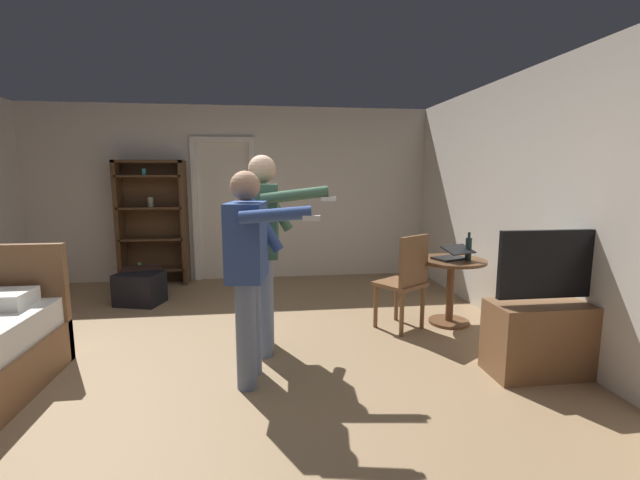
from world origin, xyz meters
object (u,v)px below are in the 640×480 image
at_px(person_striped_shirt, 265,239).
at_px(suitcase_small, 140,289).
at_px(bottle_on_table, 468,249).
at_px(side_table, 451,280).
at_px(person_blue_shirt, 249,263).
at_px(bookshelf, 153,218).
at_px(tv_flatscreen, 548,330).
at_px(suitcase_dark, 142,283).
at_px(laptop, 452,255).
at_px(wooden_chair, 406,278).

height_order(person_striped_shirt, suitcase_small, person_striped_shirt).
bearing_deg(bottle_on_table, side_table, 150.26).
xyz_separation_m(side_table, person_blue_shirt, (-2.08, -1.03, 0.45)).
bearing_deg(suitcase_small, side_table, -1.81).
bearing_deg(side_table, suitcase_small, 161.69).
bearing_deg(bookshelf, tv_flatscreen, -41.93).
distance_m(person_blue_shirt, suitcase_dark, 2.94).
height_order(side_table, bottle_on_table, bottle_on_table).
xyz_separation_m(bottle_on_table, suitcase_dark, (-3.67, 1.50, -0.62)).
distance_m(bookshelf, bottle_on_table, 4.33).
distance_m(side_table, suitcase_dark, 3.82).
height_order(side_table, suitcase_dark, side_table).
xyz_separation_m(person_blue_shirt, suitcase_small, (-1.41, 2.19, -0.73)).
xyz_separation_m(laptop, suitcase_dark, (-3.52, 1.46, -0.55)).
bearing_deg(side_table, laptop, -109.82).
xyz_separation_m(tv_flatscreen, person_blue_shirt, (-2.34, 0.19, 0.57)).
relative_size(laptop, wooden_chair, 0.42).
relative_size(wooden_chair, suitcase_small, 1.92).
distance_m(tv_flatscreen, person_striped_shirt, 2.43).
height_order(bookshelf, suitcase_dark, bookshelf).
bearing_deg(suitcase_dark, wooden_chair, -39.85).
height_order(wooden_chair, person_blue_shirt, person_blue_shirt).
height_order(bottle_on_table, suitcase_dark, bottle_on_table).
bearing_deg(tv_flatscreen, bookshelf, 138.07).
relative_size(side_table, person_striped_shirt, 0.41).
height_order(laptop, suitcase_small, laptop).
xyz_separation_m(tv_flatscreen, person_striped_shirt, (-2.22, 0.76, 0.66)).
bearing_deg(bottle_on_table, tv_flatscreen, -83.88).
xyz_separation_m(wooden_chair, person_blue_shirt, (-1.54, -0.90, 0.39)).
bearing_deg(person_blue_shirt, suitcase_dark, 120.70).
distance_m(wooden_chair, person_blue_shirt, 1.82).
height_order(laptop, person_striped_shirt, person_striped_shirt).
bearing_deg(laptop, bookshelf, 147.61).
height_order(bookshelf, suitcase_small, bookshelf).
distance_m(tv_flatscreen, bottle_on_table, 1.24).
bearing_deg(side_table, bookshelf, 148.19).
distance_m(side_table, bottle_on_table, 0.38).
distance_m(bookshelf, person_blue_shirt, 3.55).
bearing_deg(suitcase_small, bottle_on_table, -2.29).
bearing_deg(suitcase_small, person_striped_shirt, -29.95).
relative_size(bookshelf, tv_flatscreen, 1.53).
bearing_deg(person_striped_shirt, person_blue_shirt, -102.26).
xyz_separation_m(bookshelf, bottle_on_table, (3.68, -2.28, -0.14)).
distance_m(tv_flatscreen, side_table, 1.25).
relative_size(person_blue_shirt, suitcase_small, 3.12).
xyz_separation_m(laptop, suitcase_small, (-3.47, 1.19, -0.56)).
xyz_separation_m(bookshelf, suitcase_small, (0.05, -1.04, -0.77)).
xyz_separation_m(person_blue_shirt, suitcase_dark, (-1.46, 2.45, -0.73)).
xyz_separation_m(laptop, person_blue_shirt, (-2.06, -0.99, 0.18)).
distance_m(laptop, suitcase_small, 3.72).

